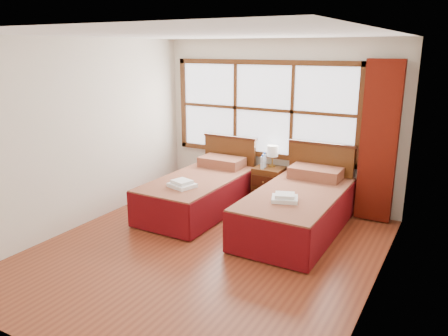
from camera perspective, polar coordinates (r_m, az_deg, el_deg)
The scene contains 15 objects.
floor at distance 5.56m, azimuth -2.51°, elevation -10.83°, with size 4.50×4.50×0.00m, color brown.
ceiling at distance 4.99m, azimuth -2.88°, elevation 17.04°, with size 4.50×4.50×0.00m, color white.
wall_back at distance 7.09m, azimuth 7.06°, elevation 5.91°, with size 4.00×4.00×0.00m, color silver.
wall_left at distance 6.39m, azimuth -18.11°, elevation 4.22°, with size 4.50×4.50×0.00m, color silver.
wall_right at distance 4.42m, azimuth 19.85°, elevation -0.69°, with size 4.50×4.50×0.00m, color silver.
window at distance 7.12m, azimuth 5.12°, elevation 7.63°, with size 3.16×0.06×1.56m.
curtain at distance 6.54m, azimuth 19.59°, elevation 3.17°, with size 0.50×0.16×2.30m, color #5F1409.
bed_left at distance 6.78m, azimuth -3.08°, elevation -3.03°, with size 1.06×2.08×1.03m.
bed_right at distance 6.12m, azimuth 9.66°, elevation -5.19°, with size 1.10×2.14×1.08m.
nightstand at distance 7.10m, azimuth 5.86°, elevation -2.32°, with size 0.46×0.45×0.61m.
towels_left at distance 6.22m, azimuth -5.50°, elevation -2.10°, with size 0.41×0.38×0.10m.
towels_right at distance 5.62m, azimuth 7.94°, elevation -3.87°, with size 0.40×0.38×0.10m.
lamp at distance 7.04m, azimuth 6.36°, elevation 2.14°, with size 0.18×0.18×0.34m.
bottle_near at distance 6.99m, azimuth 5.28°, elevation 0.98°, with size 0.07×0.07×0.25m.
bottle_far at distance 6.91m, azimuth 5.04°, elevation 0.73°, with size 0.06×0.06×0.23m.
Camera 1 is at (2.66, -4.22, 2.46)m, focal length 35.00 mm.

